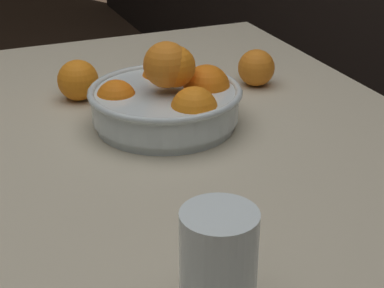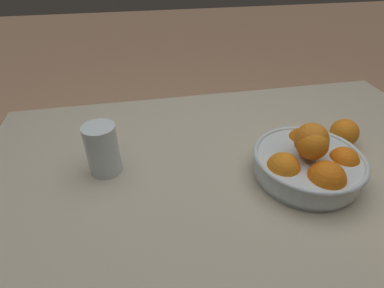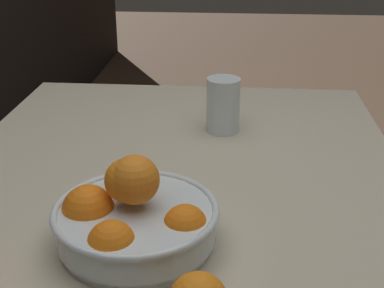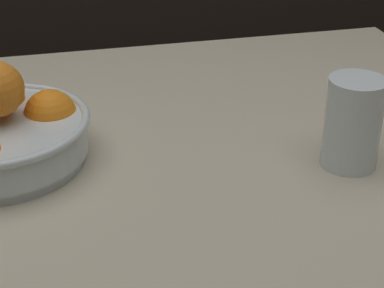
{
  "view_description": "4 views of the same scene",
  "coord_description": "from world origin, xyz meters",
  "views": [
    {
      "loc": [
        0.82,
        -0.31,
        1.22
      ],
      "look_at": [
        0.08,
        -0.01,
        0.83
      ],
      "focal_mm": 60.0,
      "sensor_mm": 36.0,
      "label": 1
    },
    {
      "loc": [
        0.25,
        0.53,
        1.25
      ],
      "look_at": [
        0.13,
        -0.06,
        0.83
      ],
      "focal_mm": 28.0,
      "sensor_mm": 36.0,
      "label": 2
    },
    {
      "loc": [
        -0.84,
        -0.11,
        1.26
      ],
      "look_at": [
        0.1,
        -0.03,
        0.83
      ],
      "focal_mm": 50.0,
      "sensor_mm": 36.0,
      "label": 3
    },
    {
      "loc": [
        -0.06,
        -0.81,
        1.22
      ],
      "look_at": [
        0.12,
        -0.07,
        0.81
      ],
      "focal_mm": 60.0,
      "sensor_mm": 36.0,
      "label": 4
    }
  ],
  "objects": [
    {
      "name": "dining_table",
      "position": [
        0.0,
        0.0,
        0.68
      ],
      "size": [
        1.36,
        0.94,
        0.76
      ],
      "color": "#B7AD93",
      "rests_on": "ground_plane"
    },
    {
      "name": "juice_glass",
      "position": [
        0.34,
        -0.09,
        0.82
      ],
      "size": [
        0.08,
        0.08,
        0.13
      ],
      "color": "#F4A314",
      "rests_on": "dining_table"
    }
  ]
}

